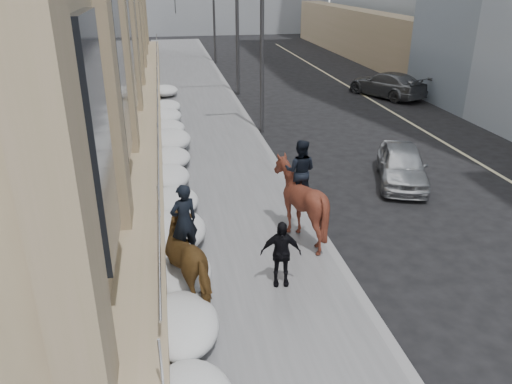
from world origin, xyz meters
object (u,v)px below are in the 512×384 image
at_px(mounted_horse_right, 299,198).
at_px(car_silver, 402,165).
at_px(pedestrian, 281,253).
at_px(car_grey, 387,84).
at_px(mounted_horse_left, 193,254).

relative_size(mounted_horse_right, car_silver, 0.70).
xyz_separation_m(mounted_horse_right, pedestrian, (-1.00, -2.14, -0.36)).
distance_m(mounted_horse_right, car_grey, 18.92).
bearing_deg(pedestrian, mounted_horse_left, -170.70).
distance_m(mounted_horse_left, pedestrian, 2.01).
bearing_deg(car_silver, mounted_horse_left, -124.18).
xyz_separation_m(mounted_horse_left, car_silver, (7.65, 5.57, -0.47)).
bearing_deg(car_grey, pedestrian, 35.39).
distance_m(mounted_horse_left, car_grey, 22.37).
relative_size(mounted_horse_left, car_grey, 0.52).
height_order(mounted_horse_left, pedestrian, mounted_horse_left).
height_order(pedestrian, car_grey, pedestrian).
bearing_deg(mounted_horse_left, pedestrian, 157.23).
distance_m(pedestrian, car_silver, 7.92).
bearing_deg(car_silver, mounted_horse_right, -124.12).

